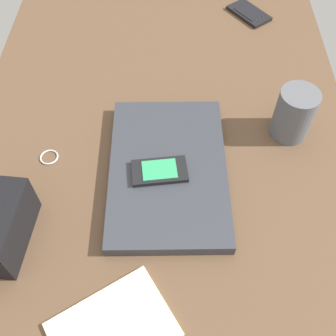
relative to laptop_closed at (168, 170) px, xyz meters
The scene contains 7 objects.
desk_surface 3.58cm from the laptop_closed, 43.68° to the left, with size 120.00×80.00×3.00cm, color brown.
laptop_closed is the anchor object (origin of this frame).
cell_phone_on_laptop 3.07cm from the laptop_closed, 125.46° to the left, with size 6.95×10.95×1.06cm.
cell_phone_on_desk 56.09cm from the laptop_closed, 21.75° to the right, with size 12.77×11.88×1.07cm.
notepad 30.11cm from the laptop_closed, 164.87° to the left, with size 12.60×17.77×0.80cm, color #F2EDB2.
pen_cup 27.52cm from the laptop_closed, 65.87° to the right, with size 7.73×7.73×10.92cm, color #595B60.
key_ring 24.11cm from the laptop_closed, 81.62° to the left, with size 3.72×3.72×0.36cm, color silver.
Camera 1 is at (-45.35, -2.31, 67.31)cm, focal length 42.82 mm.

